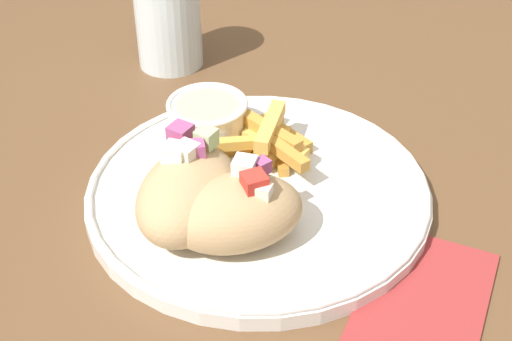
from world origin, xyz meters
The scene contains 8 objects.
table centered at (0.00, 0.00, 0.66)m, with size 1.36×1.36×0.73m.
napkin centered at (-0.03, -0.19, 0.73)m, with size 0.18×0.13×0.00m.
plate centered at (0.00, -0.01, 0.73)m, with size 0.30×0.30×0.02m.
pita_sandwich_near centered at (-0.06, -0.04, 0.77)m, with size 0.13×0.12×0.06m.
pita_sandwich_far centered at (-0.07, 0.00, 0.77)m, with size 0.14×0.12×0.07m.
fries_pile centered at (0.04, 0.01, 0.75)m, with size 0.11×0.10×0.04m.
sauce_ramekin centered at (0.03, 0.07, 0.76)m, with size 0.08×0.08×0.04m.
water_glass centered at (0.13, 0.22, 0.78)m, with size 0.07×0.07×0.12m.
Camera 1 is at (-0.38, -0.32, 1.12)m, focal length 50.00 mm.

